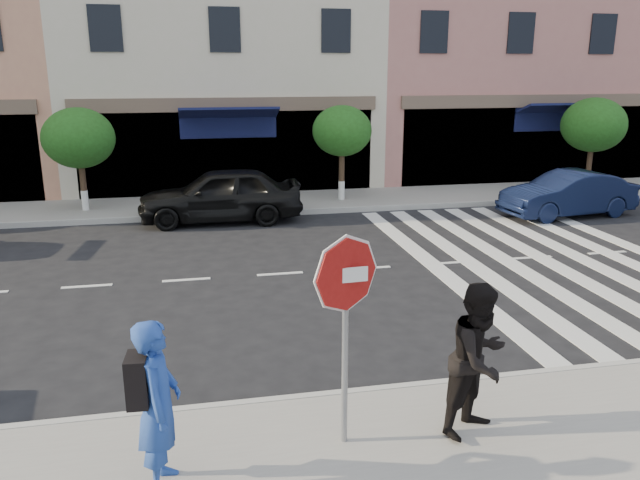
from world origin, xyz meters
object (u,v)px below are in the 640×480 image
at_px(photographer, 159,405).
at_px(walker, 479,359).
at_px(car_far_right, 568,194).
at_px(car_far_mid, 220,195).
at_px(stop_sign, 346,295).

xyz_separation_m(photographer, walker, (3.60, 0.29, 0.01)).
height_order(photographer, walker, walker).
bearing_deg(car_far_right, car_far_mid, -104.56).
bearing_deg(photographer, stop_sign, -76.16).
bearing_deg(car_far_mid, car_far_right, 83.34).
bearing_deg(photographer, walker, -81.57).
distance_m(photographer, car_far_right, 15.64).
bearing_deg(walker, stop_sign, 146.35).
bearing_deg(stop_sign, walker, -5.97).
bearing_deg(stop_sign, photographer, -173.60).
relative_size(car_far_mid, car_far_right, 1.14).
distance_m(stop_sign, photographer, 2.23).
relative_size(photographer, walker, 0.99).
relative_size(stop_sign, walker, 1.35).
relative_size(walker, car_far_right, 0.45).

